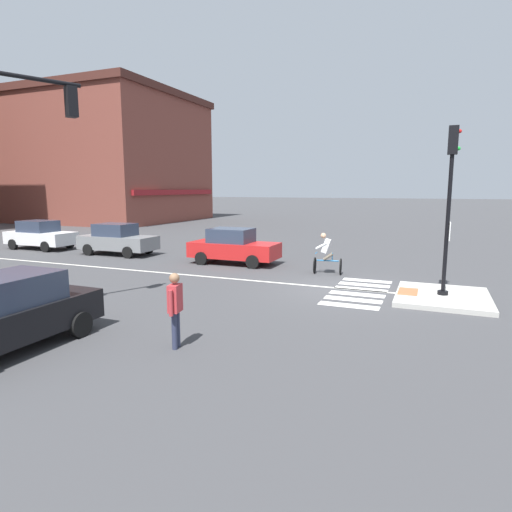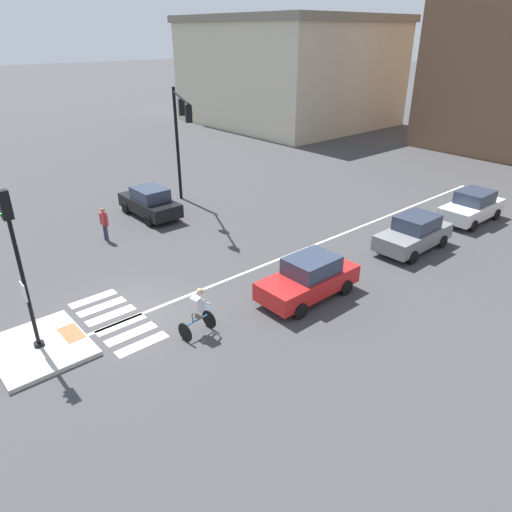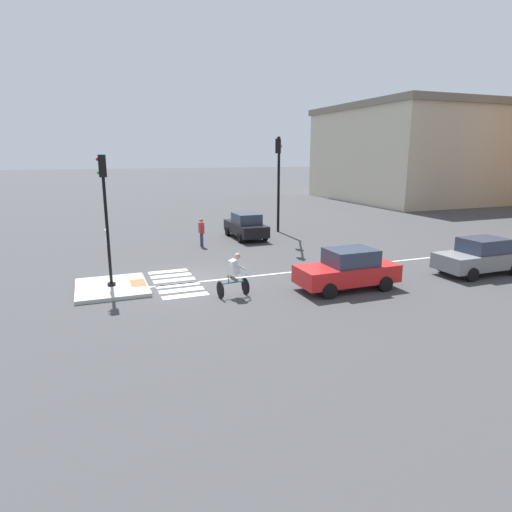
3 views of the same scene
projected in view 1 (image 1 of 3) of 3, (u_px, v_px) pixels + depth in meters
ground_plane at (342, 290)px, 14.77m from camera, size 300.00×300.00×0.00m
traffic_island at (442, 297)px, 13.55m from camera, size 3.20×2.77×0.15m
tactile_pad_front at (408, 291)px, 13.93m from camera, size 1.10×0.60×0.01m
signal_pole at (450, 196)px, 13.06m from camera, size 0.44×0.38×5.15m
crosswalk_stripe_a at (348, 306)px, 12.81m from camera, size 0.44×1.80×0.01m
crosswalk_stripe_b at (353, 300)px, 13.50m from camera, size 0.44×1.80×0.01m
crosswalk_stripe_c at (357, 294)px, 14.20m from camera, size 0.44×1.80×0.01m
crosswalk_stripe_d at (361, 289)px, 14.89m from camera, size 0.44×1.80×0.01m
crosswalk_stripe_e at (364, 285)px, 15.59m from camera, size 0.44×1.80×0.01m
crosswalk_stripe_f at (367, 281)px, 16.28m from camera, size 0.44×1.80×0.01m
lane_centre_line at (114, 268)px, 18.78m from camera, size 0.14×28.00×0.01m
building_corner_right at (104, 159)px, 47.06m from camera, size 16.27×18.84×13.27m
car_grey_eastbound_far at (117, 239)px, 22.64m from camera, size 1.87×4.11×1.64m
car_black_cross_left at (6, 314)px, 9.18m from camera, size 4.10×1.85×1.64m
car_white_eastbound_distant at (40, 235)px, 24.75m from camera, size 1.87×4.12×1.64m
car_red_eastbound_mid at (233, 246)px, 19.88m from camera, size 1.86×4.11×1.64m
cyclist at (326, 253)px, 17.47m from camera, size 0.77×1.15×1.68m
pedestrian_at_curb_left at (175, 304)px, 9.26m from camera, size 0.54×0.28×1.67m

